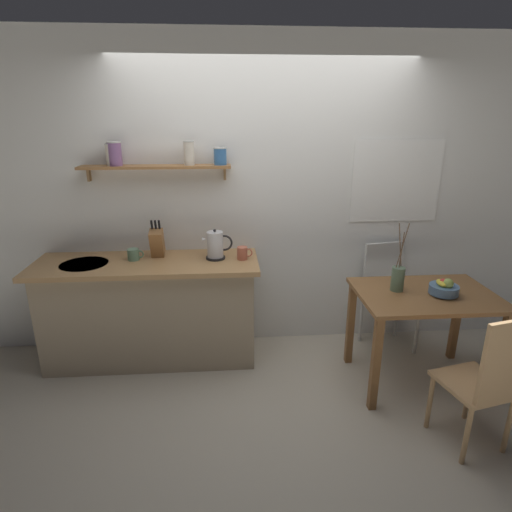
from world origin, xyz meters
TOP-DOWN VIEW (x-y plane):
  - ground_plane at (0.00, 0.00)m, footprint 14.00×14.00m
  - back_wall at (0.21, 0.65)m, footprint 6.80×0.11m
  - kitchen_counter at (-1.00, 0.32)m, footprint 1.83×0.63m
  - wall_shelf at (-0.91, 0.49)m, footprint 1.21×0.20m
  - dining_table at (1.16, -0.19)m, footprint 1.03×0.72m
  - dining_chair_near at (1.22, -0.93)m, footprint 0.46×0.47m
  - dining_chair_far at (1.11, 0.42)m, footprint 0.50×0.46m
  - fruit_bowl at (1.26, -0.24)m, footprint 0.21×0.21m
  - twig_vase at (0.95, -0.12)m, footprint 0.10×0.10m
  - electric_kettle at (-0.43, 0.33)m, footprint 0.25×0.16m
  - knife_block at (-0.92, 0.40)m, footprint 0.11×0.17m
  - coffee_mug_by_sink at (-1.11, 0.35)m, footprint 0.14×0.09m
  - coffee_mug_spare at (-0.21, 0.30)m, footprint 0.13×0.09m

SIDE VIEW (x-z plane):
  - ground_plane at x=0.00m, z-range 0.00..0.00m
  - kitchen_counter at x=-1.00m, z-range 0.01..0.91m
  - dining_chair_near at x=1.22m, z-range 0.04..1.00m
  - dining_chair_far at x=1.11m, z-range 0.06..1.01m
  - dining_table at x=1.16m, z-range 0.26..1.03m
  - fruit_bowl at x=1.26m, z-range 0.76..0.90m
  - twig_vase at x=0.95m, z-range 0.61..1.14m
  - coffee_mug_by_sink at x=-1.11m, z-range 0.91..1.00m
  - coffee_mug_spare at x=-0.21m, z-range 0.91..1.01m
  - electric_kettle at x=-0.43m, z-range 0.90..1.15m
  - knife_block at x=-0.92m, z-range 0.88..1.20m
  - back_wall at x=0.21m, z-range 0.00..2.70m
  - wall_shelf at x=-0.91m, z-range 1.54..1.87m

